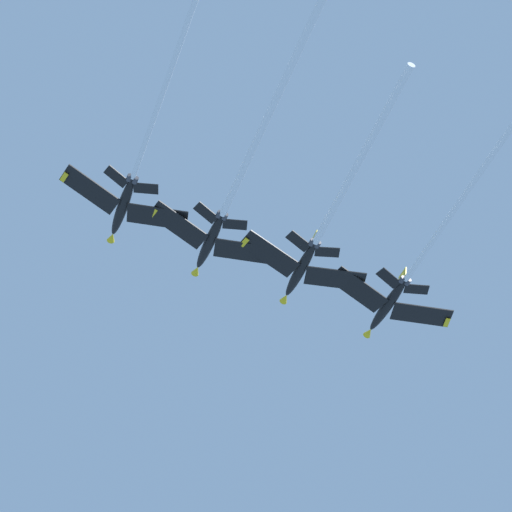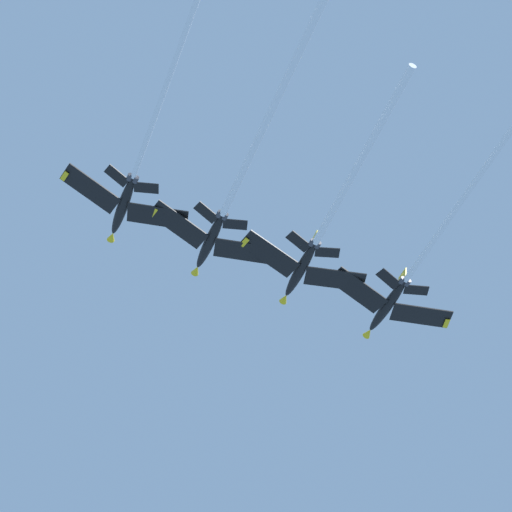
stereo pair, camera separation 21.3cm
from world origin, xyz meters
The scene contains 4 objects.
jet_far_left centered at (23.62, 0.56, 127.01)m, with size 30.31×36.49×22.73m.
jet_inner_left centered at (15.08, 12.45, 124.35)m, with size 32.53×39.48×25.06m.
jet_centre centered at (3.07, 19.59, 125.03)m, with size 28.99×33.41×20.64m.
jet_inner_right centered at (-10.08, 26.48, 126.15)m, with size 28.28×33.49×20.27m.
Camera 1 is at (36.55, 28.65, 1.89)m, focal length 62.63 mm.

